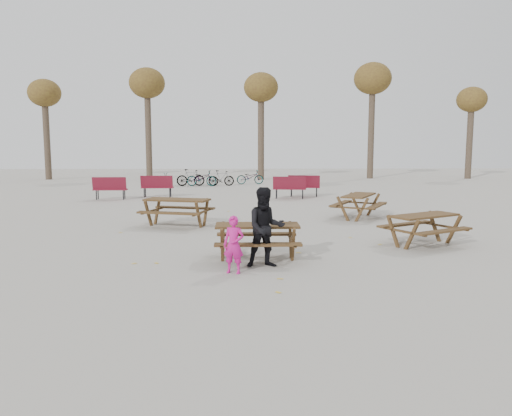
{
  "coord_description": "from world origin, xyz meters",
  "views": [
    {
      "loc": [
        -0.32,
        -10.62,
        2.5
      ],
      "look_at": [
        0.0,
        1.0,
        1.0
      ],
      "focal_mm": 35.0,
      "sensor_mm": 36.0,
      "label": 1
    }
  ],
  "objects_px": {
    "adult": "(266,227)",
    "picnic_table_north": "(177,212)",
    "food_tray": "(266,225)",
    "child": "(234,245)",
    "soda_bottle": "(265,222)",
    "picnic_table_east": "(424,230)",
    "main_picnic_table": "(257,233)",
    "picnic_table_far": "(359,206)"
  },
  "relations": [
    {
      "from": "food_tray",
      "to": "picnic_table_north",
      "type": "bearing_deg",
      "value": 117.75
    },
    {
      "from": "food_tray",
      "to": "soda_bottle",
      "type": "xyz_separation_m",
      "value": [
        -0.02,
        -0.02,
        0.05
      ]
    },
    {
      "from": "main_picnic_table",
      "to": "adult",
      "type": "relative_size",
      "value": 1.1
    },
    {
      "from": "child",
      "to": "soda_bottle",
      "type": "bearing_deg",
      "value": 71.03
    },
    {
      "from": "picnic_table_east",
      "to": "picnic_table_north",
      "type": "distance_m",
      "value": 7.19
    },
    {
      "from": "soda_bottle",
      "to": "picnic_table_east",
      "type": "xyz_separation_m",
      "value": [
        4.0,
        1.63,
        -0.46
      ]
    },
    {
      "from": "soda_bottle",
      "to": "picnic_table_east",
      "type": "bearing_deg",
      "value": 22.15
    },
    {
      "from": "soda_bottle",
      "to": "adult",
      "type": "distance_m",
      "value": 0.45
    },
    {
      "from": "child",
      "to": "picnic_table_east",
      "type": "distance_m",
      "value": 5.31
    },
    {
      "from": "food_tray",
      "to": "adult",
      "type": "relative_size",
      "value": 0.11
    },
    {
      "from": "main_picnic_table",
      "to": "child",
      "type": "bearing_deg",
      "value": -113.2
    },
    {
      "from": "adult",
      "to": "picnic_table_north",
      "type": "bearing_deg",
      "value": 106.69
    },
    {
      "from": "picnic_table_north",
      "to": "child",
      "type": "bearing_deg",
      "value": -56.85
    },
    {
      "from": "picnic_table_north",
      "to": "soda_bottle",
      "type": "bearing_deg",
      "value": -47.15
    },
    {
      "from": "child",
      "to": "adult",
      "type": "relative_size",
      "value": 0.69
    },
    {
      "from": "child",
      "to": "picnic_table_east",
      "type": "relative_size",
      "value": 0.63
    },
    {
      "from": "child",
      "to": "adult",
      "type": "xyz_separation_m",
      "value": [
        0.64,
        0.48,
        0.25
      ]
    },
    {
      "from": "main_picnic_table",
      "to": "adult",
      "type": "distance_m",
      "value": 0.72
    },
    {
      "from": "soda_bottle",
      "to": "adult",
      "type": "xyz_separation_m",
      "value": [
        -0.01,
        -0.45,
        -0.03
      ]
    },
    {
      "from": "picnic_table_east",
      "to": "adult",
      "type": "bearing_deg",
      "value": 178.31
    },
    {
      "from": "food_tray",
      "to": "picnic_table_east",
      "type": "relative_size",
      "value": 0.1
    },
    {
      "from": "food_tray",
      "to": "picnic_table_north",
      "type": "relative_size",
      "value": 0.09
    },
    {
      "from": "food_tray",
      "to": "picnic_table_north",
      "type": "height_order",
      "value": "picnic_table_north"
    },
    {
      "from": "child",
      "to": "picnic_table_east",
      "type": "xyz_separation_m",
      "value": [
        4.65,
        2.56,
        -0.18
      ]
    },
    {
      "from": "picnic_table_east",
      "to": "picnic_table_far",
      "type": "bearing_deg",
      "value": 67.79
    },
    {
      "from": "main_picnic_table",
      "to": "picnic_table_east",
      "type": "bearing_deg",
      "value": 18.73
    },
    {
      "from": "main_picnic_table",
      "to": "soda_bottle",
      "type": "bearing_deg",
      "value": -53.82
    },
    {
      "from": "child",
      "to": "adult",
      "type": "distance_m",
      "value": 0.84
    },
    {
      "from": "adult",
      "to": "picnic_table_north",
      "type": "relative_size",
      "value": 0.84
    },
    {
      "from": "picnic_table_north",
      "to": "adult",
      "type": "bearing_deg",
      "value": -49.32
    },
    {
      "from": "food_tray",
      "to": "adult",
      "type": "distance_m",
      "value": 0.48
    },
    {
      "from": "adult",
      "to": "child",
      "type": "bearing_deg",
      "value": -152.01
    },
    {
      "from": "food_tray",
      "to": "picnic_table_north",
      "type": "xyz_separation_m",
      "value": [
        -2.49,
        4.73,
        -0.38
      ]
    },
    {
      "from": "food_tray",
      "to": "soda_bottle",
      "type": "distance_m",
      "value": 0.06
    },
    {
      "from": "adult",
      "to": "picnic_table_north",
      "type": "xyz_separation_m",
      "value": [
        -2.46,
        5.2,
        -0.4
      ]
    },
    {
      "from": "picnic_table_east",
      "to": "picnic_table_north",
      "type": "height_order",
      "value": "picnic_table_north"
    },
    {
      "from": "main_picnic_table",
      "to": "picnic_table_east",
      "type": "relative_size",
      "value": 1.01
    },
    {
      "from": "main_picnic_table",
      "to": "food_tray",
      "type": "height_order",
      "value": "food_tray"
    },
    {
      "from": "soda_bottle",
      "to": "picnic_table_north",
      "type": "bearing_deg",
      "value": 117.48
    },
    {
      "from": "food_tray",
      "to": "picnic_table_east",
      "type": "height_order",
      "value": "food_tray"
    },
    {
      "from": "soda_bottle",
      "to": "picnic_table_far",
      "type": "distance_m",
      "value": 7.12
    },
    {
      "from": "child",
      "to": "main_picnic_table",
      "type": "bearing_deg",
      "value": 82.89
    }
  ]
}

